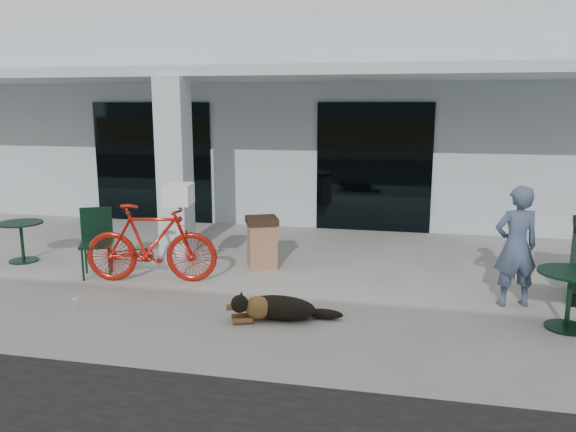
% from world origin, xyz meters
% --- Properties ---
extents(ground, '(80.00, 80.00, 0.00)m').
position_xyz_m(ground, '(0.00, 0.00, 0.00)').
color(ground, '#AAA7A1').
rests_on(ground, ground).
extents(building, '(22.00, 7.00, 4.50)m').
position_xyz_m(building, '(0.00, 8.50, 2.25)').
color(building, '#A0B0B5').
rests_on(building, ground).
extents(storefront_glass_left, '(2.80, 0.06, 2.70)m').
position_xyz_m(storefront_glass_left, '(-3.20, 4.98, 1.35)').
color(storefront_glass_left, black).
rests_on(storefront_glass_left, ground).
extents(storefront_glass_right, '(2.40, 0.06, 2.70)m').
position_xyz_m(storefront_glass_right, '(1.80, 4.98, 1.35)').
color(storefront_glass_right, black).
rests_on(storefront_glass_right, ground).
extents(column, '(0.50, 0.50, 3.12)m').
position_xyz_m(column, '(-1.50, 2.30, 1.56)').
color(column, '#A0B0B5').
rests_on(column, ground).
extents(overhang, '(22.00, 2.80, 0.18)m').
position_xyz_m(overhang, '(0.00, 3.60, 3.21)').
color(overhang, '#A0B0B5').
rests_on(overhang, column).
extents(bicycle, '(2.06, 0.91, 1.20)m').
position_xyz_m(bicycle, '(-1.25, 0.73, 0.60)').
color(bicycle, '#B0190E').
rests_on(bicycle, ground).
extents(laundry_basket, '(0.46, 0.57, 0.30)m').
position_xyz_m(laundry_basket, '(-0.81, 0.81, 1.35)').
color(laundry_basket, white).
rests_on(laundry_basket, bicycle).
extents(dog, '(1.13, 0.72, 0.36)m').
position_xyz_m(dog, '(0.99, -0.39, 0.18)').
color(dog, black).
rests_on(dog, ground).
extents(cup_near_dog, '(0.11, 0.11, 0.11)m').
position_xyz_m(cup_near_dog, '(-1.78, -0.50, 0.06)').
color(cup_near_dog, white).
rests_on(cup_near_dog, ground).
extents(cafe_table_near, '(0.89, 0.89, 0.69)m').
position_xyz_m(cafe_table_near, '(-3.91, 1.29, 0.34)').
color(cafe_table_near, black).
rests_on(cafe_table_near, ground).
extents(cafe_chair_near, '(0.66, 0.68, 1.07)m').
position_xyz_m(cafe_chair_near, '(-2.20, 0.79, 0.53)').
color(cafe_chair_near, black).
rests_on(cafe_chair_near, ground).
extents(cafe_table_far, '(0.86, 0.86, 0.72)m').
position_xyz_m(cafe_table_far, '(4.44, 0.06, 0.36)').
color(cafe_table_far, black).
rests_on(cafe_table_far, ground).
extents(person, '(0.68, 0.54, 1.63)m').
position_xyz_m(person, '(3.94, 0.77, 0.81)').
color(person, '#3C4966').
rests_on(person, ground).
extents(trash_receptacle, '(0.65, 0.65, 0.85)m').
position_xyz_m(trash_receptacle, '(0.20, 1.80, 0.42)').
color(trash_receptacle, '#91684B').
rests_on(trash_receptacle, ground).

